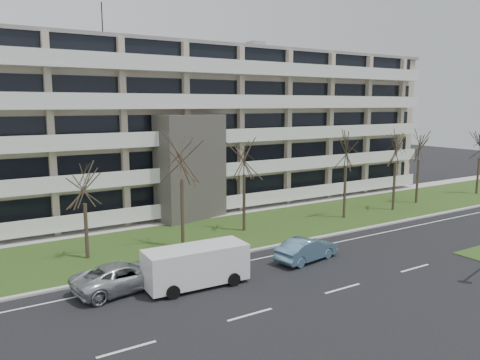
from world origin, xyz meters
TOP-DOWN VIEW (x-y plane):
  - ground at (0.00, 0.00)m, footprint 160.00×160.00m
  - grass_verge at (0.00, 13.00)m, footprint 90.00×10.00m
  - curb at (0.00, 8.00)m, footprint 90.00×0.35m
  - sidewalk at (0.00, 18.50)m, footprint 90.00×2.00m
  - lane_edge_line at (0.00, 6.50)m, footprint 90.00×0.12m
  - apartment_building at (-0.01, 25.32)m, footprint 60.50×15.10m
  - silver_pickup at (-10.09, 6.15)m, footprint 5.74×3.29m
  - blue_sedan at (1.32, 4.61)m, footprint 4.71×2.30m
  - white_van at (-6.46, 4.59)m, footprint 5.76×2.53m
  - tree_2 at (-10.45, 12.35)m, footprint 3.25×3.25m
  - tree_3 at (-4.19, 11.29)m, footprint 4.31×4.31m
  - tree_4 at (1.70, 12.63)m, footprint 4.01×4.01m
  - tree_5 at (11.40, 11.56)m, footprint 4.13×4.13m
  - tree_6 at (17.53, 11.38)m, footprint 4.02×4.02m
  - tree_7 at (22.11, 12.32)m, footprint 3.93×3.93m
  - tree_8 at (31.86, 11.88)m, footprint 3.62×3.62m

SIDE VIEW (x-z plane):
  - ground at x=0.00m, z-range 0.00..0.00m
  - lane_edge_line at x=0.00m, z-range 0.00..0.01m
  - grass_verge at x=0.00m, z-range 0.00..0.06m
  - sidewalk at x=0.00m, z-range 0.00..0.08m
  - curb at x=0.00m, z-range 0.00..0.12m
  - blue_sedan at x=1.32m, z-range 0.00..1.49m
  - silver_pickup at x=-10.09m, z-range 0.00..1.51m
  - white_van at x=-6.46m, z-range 0.22..2.41m
  - tree_2 at x=-10.45m, z-range 1.80..8.31m
  - tree_8 at x=31.86m, z-range 2.01..9.24m
  - tree_7 at x=22.11m, z-range 2.18..10.04m
  - tree_4 at x=1.70m, z-range 2.23..10.26m
  - tree_6 at x=17.53m, z-range 2.23..10.28m
  - tree_5 at x=11.40m, z-range 2.29..10.55m
  - tree_3 at x=-4.19m, z-range 2.40..11.02m
  - apartment_building at x=-0.01m, z-range -1.76..16.99m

